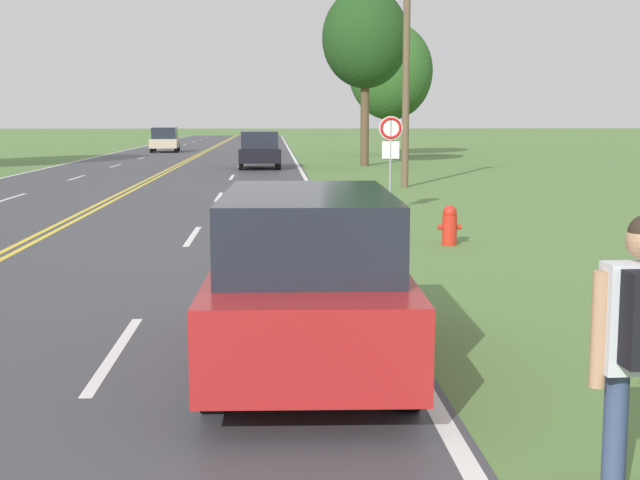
{
  "coord_description": "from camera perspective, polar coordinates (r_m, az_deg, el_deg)",
  "views": [
    {
      "loc": [
        4.68,
        -1.42,
        2.38
      ],
      "look_at": [
        5.2,
        8.04,
        1.08
      ],
      "focal_mm": 50.0,
      "sensor_mm": 36.0,
      "label": 1
    }
  ],
  "objects": [
    {
      "name": "car_champagne_suv_mid_near",
      "position": [
        63.46,
        -9.9,
        6.38
      ],
      "size": [
        2.03,
        4.04,
        1.71
      ],
      "rotation": [
        0.0,
        0.0,
        1.61
      ],
      "color": "black",
      "rests_on": "ground"
    },
    {
      "name": "utility_pole_midground",
      "position": [
        30.9,
        5.54,
        11.22
      ],
      "size": [
        1.8,
        0.24,
        8.15
      ],
      "color": "brown",
      "rests_on": "ground"
    },
    {
      "name": "car_red_van_nearest",
      "position": [
        8.52,
        -0.79,
        -2.31
      ],
      "size": [
        1.89,
        4.37,
        1.69
      ],
      "rotation": [
        0.0,
        0.0,
        -1.6
      ],
      "color": "black",
      "rests_on": "ground"
    },
    {
      "name": "tree_left_verge",
      "position": [
        44.78,
        2.92,
        12.74
      ],
      "size": [
        4.25,
        4.25,
        8.7
      ],
      "color": "brown",
      "rests_on": "ground"
    },
    {
      "name": "car_black_van_approaching",
      "position": [
        42.3,
        -3.9,
        5.84
      ],
      "size": [
        2.03,
        3.98,
        1.75
      ],
      "rotation": [
        0.0,
        0.0,
        -1.55
      ],
      "color": "black",
      "rests_on": "ground"
    },
    {
      "name": "tree_behind_sign",
      "position": [
        57.84,
        4.54,
        10.69
      ],
      "size": [
        5.35,
        5.35,
        8.39
      ],
      "color": "brown",
      "rests_on": "ground"
    },
    {
      "name": "traffic_sign",
      "position": [
        22.72,
        4.55,
        6.39
      ],
      "size": [
        0.6,
        0.1,
        2.42
      ],
      "color": "gray",
      "rests_on": "ground"
    },
    {
      "name": "fire_hydrant",
      "position": [
        16.89,
        8.29,
        0.95
      ],
      "size": [
        0.44,
        0.28,
        0.75
      ],
      "color": "red",
      "rests_on": "ground"
    }
  ]
}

